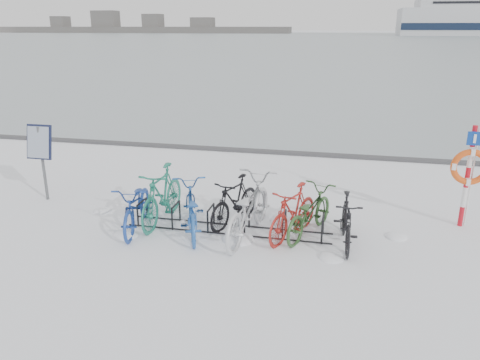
# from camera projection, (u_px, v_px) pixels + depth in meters

# --- Properties ---
(ground) EXTENTS (900.00, 900.00, 0.00)m
(ground) POSITION_uv_depth(u_px,v_px,m) (229.00, 230.00, 9.13)
(ground) COLOR white
(ground) RESTS_ON ground
(ice_sheet) EXTENTS (400.00, 298.00, 0.02)m
(ice_sheet) POSITION_uv_depth(u_px,v_px,m) (343.00, 38.00, 152.74)
(ice_sheet) COLOR #93A0A6
(ice_sheet) RESTS_ON ground
(quay_edge) EXTENTS (400.00, 0.25, 0.10)m
(quay_edge) POSITION_uv_depth(u_px,v_px,m) (274.00, 152.00, 14.58)
(quay_edge) COLOR #3F3F42
(quay_edge) RESTS_ON ground
(bike_rack) EXTENTS (4.00, 0.48, 0.46)m
(bike_rack) POSITION_uv_depth(u_px,v_px,m) (229.00, 222.00, 9.07)
(bike_rack) COLOR black
(bike_rack) RESTS_ON ground
(info_board) EXTENTS (0.58, 0.23, 1.74)m
(info_board) POSITION_uv_depth(u_px,v_px,m) (40.00, 146.00, 10.34)
(info_board) COLOR #595B5E
(info_board) RESTS_ON ground
(lifebuoy_station) EXTENTS (0.71, 0.22, 3.69)m
(lifebuoy_station) POSITION_uv_depth(u_px,v_px,m) (470.00, 167.00, 8.89)
(lifebuoy_station) COLOR red
(lifebuoy_station) RESTS_ON ground
(shoreline) EXTENTS (180.00, 12.00, 9.50)m
(shoreline) POSITION_uv_depth(u_px,v_px,m) (134.00, 28.00, 274.61)
(shoreline) COLOR #4D4D4D
(shoreline) RESTS_ON ground
(bike_0) EXTENTS (0.99, 1.96, 0.98)m
(bike_0) POSITION_uv_depth(u_px,v_px,m) (137.00, 204.00, 9.11)
(bike_0) COLOR navy
(bike_0) RESTS_ON ground
(bike_1) EXTENTS (0.61, 1.97, 1.17)m
(bike_1) POSITION_uv_depth(u_px,v_px,m) (162.00, 194.00, 9.39)
(bike_1) COLOR #1D745D
(bike_1) RESTS_ON ground
(bike_2) EXTENTS (1.28, 1.99, 0.99)m
(bike_2) POSITION_uv_depth(u_px,v_px,m) (191.00, 208.00, 8.92)
(bike_2) COLOR #2355A5
(bike_2) RESTS_ON ground
(bike_3) EXTENTS (1.02, 1.71, 0.99)m
(bike_3) POSITION_uv_depth(u_px,v_px,m) (235.00, 200.00, 9.33)
(bike_3) COLOR black
(bike_3) RESTS_ON ground
(bike_4) EXTENTS (1.07, 2.31, 1.17)m
(bike_4) POSITION_uv_depth(u_px,v_px,m) (248.00, 206.00, 8.74)
(bike_4) COLOR #B9BDC2
(bike_4) RESTS_ON ground
(bike_5) EXTENTS (1.11, 1.76, 1.03)m
(bike_5) POSITION_uv_depth(u_px,v_px,m) (293.00, 211.00, 8.72)
(bike_5) COLOR #A3211C
(bike_5) RESTS_ON ground
(bike_6) EXTENTS (1.21, 1.89, 0.94)m
(bike_6) POSITION_uv_depth(u_px,v_px,m) (309.00, 211.00, 8.84)
(bike_6) COLOR #2D5427
(bike_6) RESTS_ON ground
(bike_7) EXTENTS (0.57, 1.63, 0.96)m
(bike_7) POSITION_uv_depth(u_px,v_px,m) (346.00, 220.00, 8.40)
(bike_7) COLOR black
(bike_7) RESTS_ON ground
(snow_drifts) EXTENTS (6.47, 2.00, 0.21)m
(snow_drifts) POSITION_uv_depth(u_px,v_px,m) (240.00, 232.00, 9.03)
(snow_drifts) COLOR white
(snow_drifts) RESTS_ON ground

